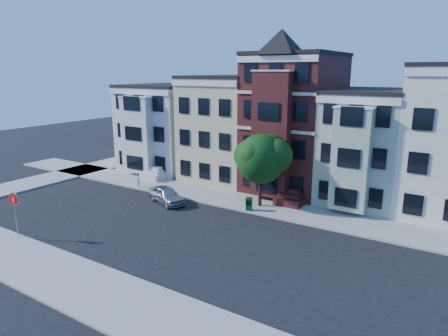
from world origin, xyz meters
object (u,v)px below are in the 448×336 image
Objects in this scene: street_tree at (261,162)px; parked_car at (167,195)px; newspaper_box at (249,204)px; stop_sign at (15,212)px; fire_hydrant at (138,183)px.

parked_car is at bearing -156.10° from street_tree.
street_tree reaches higher than newspaper_box.
street_tree is 7.03× the size of newspaper_box.
stop_sign is (-3.43, -10.86, 1.18)m from parked_car.
newspaper_box is 0.30× the size of stop_sign.
street_tree reaches higher than stop_sign.
parked_car is at bearing 88.54° from stop_sign.
parked_car reaches higher than newspaper_box.
newspaper_box is at bearing 66.79° from stop_sign.
fire_hydrant is 12.76m from stop_sign.
parked_car is 3.96× the size of newspaper_box.
stop_sign is at bearing -83.30° from fire_hydrant.
street_tree reaches higher than fire_hydrant.
parked_car is (-7.09, -3.14, -3.06)m from street_tree.
stop_sign is (-10.31, -12.60, 1.21)m from newspaper_box.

